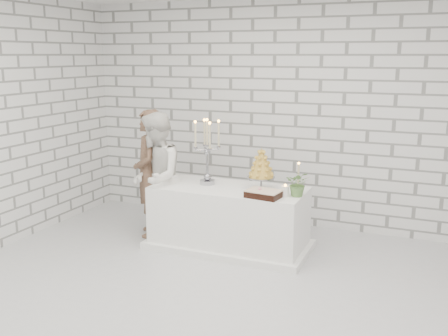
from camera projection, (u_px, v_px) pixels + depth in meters
ground at (222, 301)px, 4.87m from camera, size 6.00×5.00×0.01m
wall_back at (296, 115)px, 6.80m from camera, size 6.00×0.01×3.00m
wall_front at (4, 234)px, 2.30m from camera, size 6.00×0.01×3.00m
cake_table at (229, 218)px, 6.15m from camera, size 1.80×0.80×0.75m
groom at (149, 173)px, 6.54m from camera, size 0.64×0.70×1.61m
bride at (156, 178)px, 6.31m from camera, size 0.88×0.96×1.61m
candelabra at (207, 152)px, 6.14m from camera, size 0.36×0.36×0.80m
croquembouche at (261, 169)px, 5.92m from camera, size 0.37×0.37×0.49m
chocolate_cake at (264, 194)px, 5.64m from camera, size 0.39×0.31×0.08m
pillar_candle at (285, 191)px, 5.67m from camera, size 0.10×0.10×0.12m
extra_taper at (298, 178)px, 5.85m from camera, size 0.07×0.07×0.32m
flowers at (298, 184)px, 5.66m from camera, size 0.29×0.26×0.29m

